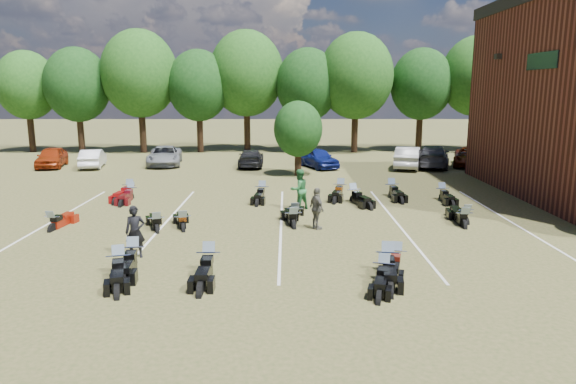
{
  "coord_description": "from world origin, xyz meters",
  "views": [
    {
      "loc": [
        -2.77,
        -18.25,
        5.69
      ],
      "look_at": [
        -2.7,
        4.0,
        1.2
      ],
      "focal_mm": 32.0,
      "sensor_mm": 36.0,
      "label": 1
    }
  ],
  "objects_px": {
    "motorcycle_0": "(120,275)",
    "motorcycle_14": "(131,199)",
    "person_grey": "(317,208)",
    "car_0": "(52,157)",
    "car_4": "(318,158)",
    "motorcycle_3": "(383,282)",
    "person_green": "(299,189)",
    "person_black": "(135,232)",
    "motorcycle_7": "(53,231)"
  },
  "relations": [
    {
      "from": "car_4",
      "to": "motorcycle_3",
      "type": "height_order",
      "value": "car_4"
    },
    {
      "from": "person_grey",
      "to": "motorcycle_7",
      "type": "relative_size",
      "value": 0.81
    },
    {
      "from": "person_grey",
      "to": "motorcycle_3",
      "type": "height_order",
      "value": "person_grey"
    },
    {
      "from": "motorcycle_3",
      "to": "motorcycle_14",
      "type": "height_order",
      "value": "motorcycle_14"
    },
    {
      "from": "person_black",
      "to": "motorcycle_0",
      "type": "relative_size",
      "value": 0.76
    },
    {
      "from": "car_0",
      "to": "motorcycle_3",
      "type": "height_order",
      "value": "car_0"
    },
    {
      "from": "car_0",
      "to": "motorcycle_14",
      "type": "height_order",
      "value": "car_0"
    },
    {
      "from": "person_green",
      "to": "motorcycle_14",
      "type": "bearing_deg",
      "value": -47.91
    },
    {
      "from": "car_4",
      "to": "person_grey",
      "type": "bearing_deg",
      "value": -118.17
    },
    {
      "from": "car_4",
      "to": "person_grey",
      "type": "height_order",
      "value": "person_grey"
    },
    {
      "from": "person_black",
      "to": "motorcycle_0",
      "type": "distance_m",
      "value": 1.99
    },
    {
      "from": "person_green",
      "to": "person_grey",
      "type": "relative_size",
      "value": 1.12
    },
    {
      "from": "car_4",
      "to": "car_0",
      "type": "bearing_deg",
      "value": 154.62
    },
    {
      "from": "person_black",
      "to": "motorcycle_3",
      "type": "distance_m",
      "value": 8.44
    },
    {
      "from": "motorcycle_0",
      "to": "motorcycle_3",
      "type": "bearing_deg",
      "value": -19.55
    },
    {
      "from": "person_grey",
      "to": "car_0",
      "type": "bearing_deg",
      "value": 21.24
    },
    {
      "from": "car_0",
      "to": "motorcycle_0",
      "type": "height_order",
      "value": "car_0"
    },
    {
      "from": "motorcycle_0",
      "to": "motorcycle_14",
      "type": "xyz_separation_m",
      "value": [
        -2.96,
        11.17,
        0.0
      ]
    },
    {
      "from": "person_green",
      "to": "person_grey",
      "type": "xyz_separation_m",
      "value": [
        0.64,
        -3.53,
        -0.1
      ]
    },
    {
      "from": "person_green",
      "to": "motorcycle_14",
      "type": "xyz_separation_m",
      "value": [
        -8.75,
        2.29,
        -0.98
      ]
    },
    {
      "from": "person_black",
      "to": "motorcycle_7",
      "type": "bearing_deg",
      "value": 130.05
    },
    {
      "from": "person_green",
      "to": "person_grey",
      "type": "distance_m",
      "value": 3.59
    },
    {
      "from": "car_4",
      "to": "person_black",
      "type": "xyz_separation_m",
      "value": [
        -7.48,
        -20.41,
        0.19
      ]
    },
    {
      "from": "person_green",
      "to": "motorcycle_3",
      "type": "distance_m",
      "value": 9.76
    },
    {
      "from": "car_4",
      "to": "person_green",
      "type": "relative_size",
      "value": 2.16
    },
    {
      "from": "car_4",
      "to": "person_green",
      "type": "xyz_separation_m",
      "value": [
        -1.72,
        -13.3,
        0.26
      ]
    },
    {
      "from": "person_green",
      "to": "motorcycle_14",
      "type": "distance_m",
      "value": 9.1
    },
    {
      "from": "car_0",
      "to": "motorcycle_3",
      "type": "relative_size",
      "value": 2.04
    },
    {
      "from": "person_green",
      "to": "motorcycle_3",
      "type": "height_order",
      "value": "person_green"
    },
    {
      "from": "person_grey",
      "to": "motorcycle_14",
      "type": "distance_m",
      "value": 11.08
    },
    {
      "from": "person_black",
      "to": "person_green",
      "type": "relative_size",
      "value": 0.93
    },
    {
      "from": "person_grey",
      "to": "motorcycle_3",
      "type": "relative_size",
      "value": 0.82
    },
    {
      "from": "car_4",
      "to": "person_black",
      "type": "bearing_deg",
      "value": -134.65
    },
    {
      "from": "motorcycle_7",
      "to": "motorcycle_14",
      "type": "height_order",
      "value": "motorcycle_14"
    },
    {
      "from": "person_green",
      "to": "person_black",
      "type": "bearing_deg",
      "value": 17.7
    },
    {
      "from": "person_green",
      "to": "motorcycle_7",
      "type": "bearing_deg",
      "value": -12.9
    },
    {
      "from": "motorcycle_3",
      "to": "person_black",
      "type": "bearing_deg",
      "value": 178.87
    },
    {
      "from": "car_0",
      "to": "car_4",
      "type": "height_order",
      "value": "car_0"
    },
    {
      "from": "car_0",
      "to": "motorcycle_0",
      "type": "distance_m",
      "value": 25.55
    },
    {
      "from": "car_0",
      "to": "person_black",
      "type": "height_order",
      "value": "person_black"
    },
    {
      "from": "car_4",
      "to": "motorcycle_0",
      "type": "relative_size",
      "value": 1.78
    },
    {
      "from": "motorcycle_0",
      "to": "motorcycle_7",
      "type": "bearing_deg",
      "value": 114.69
    },
    {
      "from": "person_green",
      "to": "car_4",
      "type": "bearing_deg",
      "value": -130.62
    },
    {
      "from": "person_grey",
      "to": "person_green",
      "type": "bearing_deg",
      "value": -15.74
    },
    {
      "from": "car_0",
      "to": "motorcycle_14",
      "type": "distance_m",
      "value": 14.57
    },
    {
      "from": "motorcycle_3",
      "to": "motorcycle_14",
      "type": "bearing_deg",
      "value": 148.23
    },
    {
      "from": "car_4",
      "to": "motorcycle_7",
      "type": "relative_size",
      "value": 1.96
    },
    {
      "from": "car_0",
      "to": "motorcycle_14",
      "type": "bearing_deg",
      "value": -62.92
    },
    {
      "from": "motorcycle_3",
      "to": "motorcycle_14",
      "type": "relative_size",
      "value": 0.93
    },
    {
      "from": "person_black",
      "to": "motorcycle_14",
      "type": "relative_size",
      "value": 0.8
    }
  ]
}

